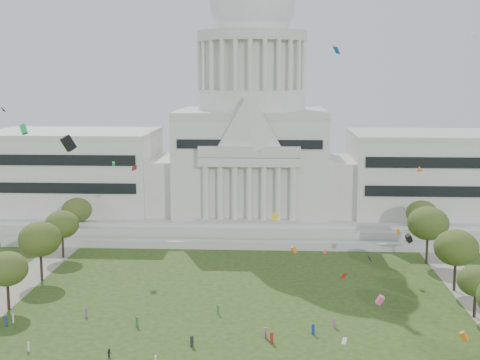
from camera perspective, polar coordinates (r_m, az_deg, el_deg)
capitol at (r=201.80m, az=1.00°, el=2.58°), size 160.00×64.50×91.30m
row_tree_l_3 at (r=136.08m, az=-19.29°, el=-7.17°), size 8.12×8.12×11.55m
row_tree_r_3 at (r=132.54m, az=19.50°, el=-8.12°), size 7.01×7.01×9.98m
row_tree_l_4 at (r=152.45m, az=-16.70°, el=-4.86°), size 9.29×9.29×13.21m
row_tree_r_4 at (r=146.45m, az=17.97°, el=-5.52°), size 9.19×9.19×13.06m
row_tree_l_5 at (r=170.15m, az=-14.96°, el=-3.69°), size 8.33×8.33×11.85m
row_tree_r_5 at (r=165.01m, az=15.76°, el=-3.58°), size 9.82×9.82×13.96m
row_tree_l_6 at (r=187.58m, az=-13.75°, el=-2.51°), size 8.19×8.19×11.64m
row_tree_r_6 at (r=182.95m, az=15.27°, el=-2.79°), size 8.42×8.42×11.97m
person_8 at (r=112.21m, az=-11.10°, el=-14.33°), size 0.93×0.85×1.62m
distant_crowd at (r=112.09m, az=-7.30°, el=-14.21°), size 59.46×41.57×1.93m
kite_swarm at (r=97.37m, az=-1.49°, el=0.58°), size 90.93×102.97×65.70m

